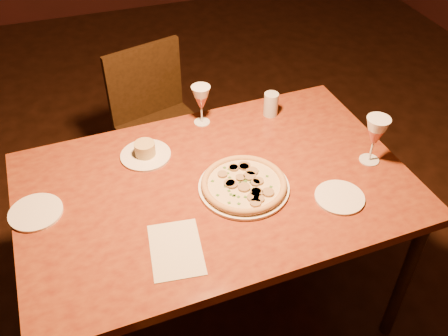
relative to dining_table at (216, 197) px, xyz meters
name	(u,v)px	position (x,y,z in m)	size (l,w,h in m)	color
floor	(204,293)	(-0.04, 0.08, -0.72)	(7.00, 7.00, 0.00)	#321A10
dining_table	(216,197)	(0.00, 0.00, 0.00)	(1.51, 1.01, 0.79)	brown
chair_far	(159,121)	(-0.04, 0.87, -0.22)	(0.53, 0.53, 0.89)	black
pizza_plate	(244,184)	(0.09, -0.06, 0.09)	(0.34, 0.34, 0.04)	white
ramekin_saucer	(145,152)	(-0.22, 0.25, 0.09)	(0.20, 0.20, 0.06)	white
wine_glass_far	(201,105)	(0.07, 0.40, 0.16)	(0.08, 0.08, 0.18)	#C76053
wine_glass_right	(374,140)	(0.62, -0.07, 0.17)	(0.09, 0.09, 0.20)	#C76053
water_tumbler	(271,104)	(0.37, 0.36, 0.12)	(0.06, 0.06, 0.11)	silver
side_plate_left	(36,212)	(-0.65, 0.06, 0.07)	(0.19, 0.19, 0.01)	white
side_plate_near	(340,197)	(0.41, -0.22, 0.07)	(0.18, 0.18, 0.01)	white
menu_card	(176,249)	(-0.22, -0.26, 0.07)	(0.17, 0.25, 0.00)	beige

